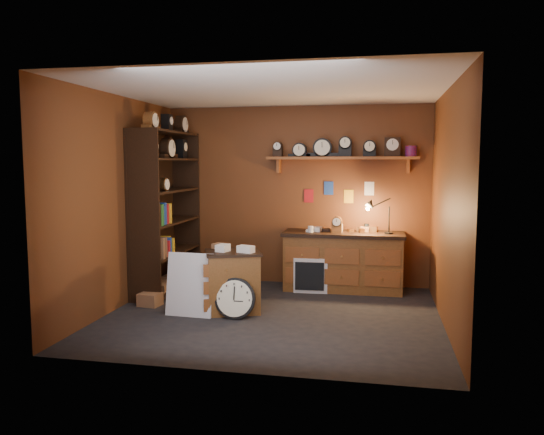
{
  "coord_description": "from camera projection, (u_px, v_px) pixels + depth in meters",
  "views": [
    {
      "loc": [
        1.23,
        -6.18,
        1.86
      ],
      "look_at": [
        -0.08,
        0.35,
        1.16
      ],
      "focal_mm": 35.0,
      "sensor_mm": 36.0,
      "label": 1
    }
  ],
  "objects": [
    {
      "name": "floor",
      "position": [
        273.0,
        315.0,
        6.47
      ],
      "size": [
        4.0,
        4.0,
        0.0
      ],
      "primitive_type": "plane",
      "color": "black",
      "rests_on": "ground"
    },
    {
      "name": "room_shell",
      "position": [
        278.0,
        174.0,
        6.38
      ],
      "size": [
        4.02,
        3.62,
        2.71
      ],
      "color": "brown",
      "rests_on": "ground"
    },
    {
      "name": "shelving_unit",
      "position": [
        164.0,
        204.0,
        7.64
      ],
      "size": [
        0.47,
        1.6,
        2.58
      ],
      "color": "black",
      "rests_on": "ground"
    },
    {
      "name": "workbench",
      "position": [
        343.0,
        258.0,
        7.71
      ],
      "size": [
        1.74,
        0.66,
        1.36
      ],
      "color": "brown",
      "rests_on": "ground"
    },
    {
      "name": "low_cabinet",
      "position": [
        233.0,
        279.0,
        6.6
      ],
      "size": [
        0.82,
        0.76,
        0.85
      ],
      "rotation": [
        0.0,
        0.0,
        0.36
      ],
      "color": "brown",
      "rests_on": "ground"
    },
    {
      "name": "big_round_clock",
      "position": [
        235.0,
        298.0,
        6.31
      ],
      "size": [
        0.49,
        0.16,
        0.49
      ],
      "color": "black",
      "rests_on": "ground"
    },
    {
      "name": "white_panel",
      "position": [
        190.0,
        315.0,
        6.46
      ],
      "size": [
        0.6,
        0.19,
        0.78
      ],
      "primitive_type": "cube",
      "rotation": [
        -0.17,
        0.0,
        -0.05
      ],
      "color": "silver",
      "rests_on": "ground"
    },
    {
      "name": "mini_fridge",
      "position": [
        312.0,
        273.0,
        7.74
      ],
      "size": [
        0.5,
        0.52,
        0.5
      ],
      "rotation": [
        0.0,
        0.0,
        0.04
      ],
      "color": "silver",
      "rests_on": "ground"
    },
    {
      "name": "floor_box_a",
      "position": [
        150.0,
        299.0,
        6.89
      ],
      "size": [
        0.3,
        0.26,
        0.17
      ],
      "primitive_type": "cube",
      "rotation": [
        0.0,
        0.0,
        -0.13
      ],
      "color": "#8B5E3C",
      "rests_on": "ground"
    },
    {
      "name": "floor_box_b",
      "position": [
        214.0,
        303.0,
        6.8
      ],
      "size": [
        0.2,
        0.23,
        0.11
      ],
      "primitive_type": "cube",
      "rotation": [
        0.0,
        0.0,
        -0.12
      ],
      "color": "white",
      "rests_on": "ground"
    },
    {
      "name": "floor_box_c",
      "position": [
        235.0,
        284.0,
        7.68
      ],
      "size": [
        0.32,
        0.28,
        0.2
      ],
      "primitive_type": "cube",
      "rotation": [
        0.0,
        0.0,
        0.23
      ],
      "color": "#8B5E3C",
      "rests_on": "ground"
    }
  ]
}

